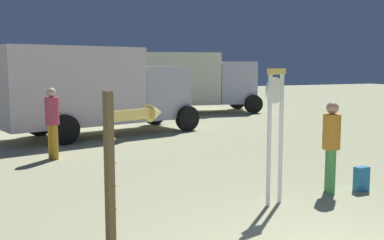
# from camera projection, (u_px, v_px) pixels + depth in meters

# --- Properties ---
(standing_clock) EXTENTS (0.43, 0.20, 2.32)m
(standing_clock) POSITION_uv_depth(u_px,v_px,m) (275.00, 122.00, 7.69)
(standing_clock) COLOR white
(standing_clock) RESTS_ON ground_plane
(arrow_sign) EXTENTS (0.94, 0.50, 2.05)m
(arrow_sign) POSITION_uv_depth(u_px,v_px,m) (129.00, 142.00, 6.03)
(arrow_sign) COLOR brown
(arrow_sign) RESTS_ON ground_plane
(person_near_clock) EXTENTS (0.33, 0.33, 1.71)m
(person_near_clock) POSITION_uv_depth(u_px,v_px,m) (331.00, 142.00, 8.46)
(person_near_clock) COLOR #46964C
(person_near_clock) RESTS_ON ground_plane
(backpack) EXTENTS (0.28, 0.19, 0.46)m
(backpack) POSITION_uv_depth(u_px,v_px,m) (361.00, 179.00, 8.65)
(backpack) COLOR teal
(backpack) RESTS_ON ground_plane
(person_distant) EXTENTS (0.35, 0.35, 1.81)m
(person_distant) POSITION_uv_depth(u_px,v_px,m) (52.00, 119.00, 11.47)
(person_distant) COLOR gold
(person_distant) RESTS_ON ground_plane
(box_truck_near) EXTENTS (6.99, 3.87, 2.95)m
(box_truck_near) POSITION_uv_depth(u_px,v_px,m) (93.00, 88.00, 15.25)
(box_truck_near) COLOR silver
(box_truck_near) RESTS_ON ground_plane
(box_truck_far) EXTENTS (7.46, 3.43, 2.96)m
(box_truck_far) POSITION_uv_depth(u_px,v_px,m) (181.00, 80.00, 22.52)
(box_truck_far) COLOR beige
(box_truck_far) RESTS_ON ground_plane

